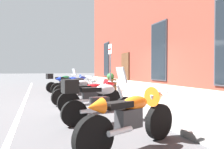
{
  "coord_description": "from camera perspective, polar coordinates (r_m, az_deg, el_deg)",
  "views": [
    {
      "loc": [
        8.03,
        -2.69,
        1.31
      ],
      "look_at": [
        -1.31,
        0.57,
        1.08
      ],
      "focal_mm": 34.36,
      "sensor_mm": 36.0,
      "label": 1
    }
  ],
  "objects": [
    {
      "name": "ground_plane",
      "position": [
        8.57,
        -0.72,
        -7.48
      ],
      "size": [
        140.0,
        140.0,
        0.0
      ],
      "primitive_type": "plane",
      "color": "#424244"
    },
    {
      "name": "sidewalk",
      "position": [
        8.98,
        6.19,
        -6.67
      ],
      "size": [
        28.08,
        2.26,
        0.13
      ],
      "primitive_type": "cube",
      "color": "slate",
      "rests_on": "ground_plane"
    },
    {
      "name": "lane_stripe",
      "position": [
        8.15,
        -22.81,
        -8.01
      ],
      "size": [
        28.08,
        0.12,
        0.01
      ],
      "primitive_type": "cube",
      "color": "silver",
      "rests_on": "ground_plane"
    },
    {
      "name": "brick_pub_facade",
      "position": [
        11.36,
        24.18,
        15.1
      ],
      "size": [
        22.08,
        5.33,
        8.1
      ],
      "color": "maroon",
      "rests_on": "ground_plane"
    },
    {
      "name": "motorcycle_green_touring",
      "position": [
        12.89,
        -13.13,
        -2.0
      ],
      "size": [
        0.9,
        2.09,
        1.37
      ],
      "color": "black",
      "rests_on": "ground_plane"
    },
    {
      "name": "motorcycle_blue_sport",
      "position": [
        11.33,
        -10.45,
        -2.44
      ],
      "size": [
        0.62,
        2.06,
        1.06
      ],
      "color": "black",
      "rests_on": "ground_plane"
    },
    {
      "name": "motorcycle_black_naked",
      "position": [
        9.71,
        -9.21,
        -3.51
      ],
      "size": [
        0.78,
        2.15,
        1.01
      ],
      "color": "black",
      "rests_on": "ground_plane"
    },
    {
      "name": "motorcycle_grey_naked",
      "position": [
        8.23,
        -8.53,
        -4.47
      ],
      "size": [
        0.75,
        2.11,
        0.98
      ],
      "color": "black",
      "rests_on": "ground_plane"
    },
    {
      "name": "motorcycle_red_sport",
      "position": [
        6.68,
        -4.95,
        -5.17
      ],
      "size": [
        0.63,
        2.08,
        1.02
      ],
      "color": "black",
      "rests_on": "ground_plane"
    },
    {
      "name": "motorcycle_silver_touring",
      "position": [
        5.19,
        -3.97,
        -6.85
      ],
      "size": [
        0.68,
        1.97,
        1.37
      ],
      "color": "black",
      "rests_on": "ground_plane"
    },
    {
      "name": "motorcycle_orange_sport",
      "position": [
        3.66,
        5.98,
        -10.69
      ],
      "size": [
        0.94,
        2.06,
        1.0
      ],
      "color": "black",
      "rests_on": "ground_plane"
    },
    {
      "name": "parking_sign",
      "position": [
        9.85,
        -0.49,
        3.38
      ],
      "size": [
        0.36,
        0.07,
        2.37
      ],
      "color": "#4C4C51",
      "rests_on": "sidewalk"
    },
    {
      "name": "barrel_planter",
      "position": [
        11.87,
        -0.4,
        -2.44
      ],
      "size": [
        0.7,
        0.7,
        0.99
      ],
      "color": "brown",
      "rests_on": "sidewalk"
    }
  ]
}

